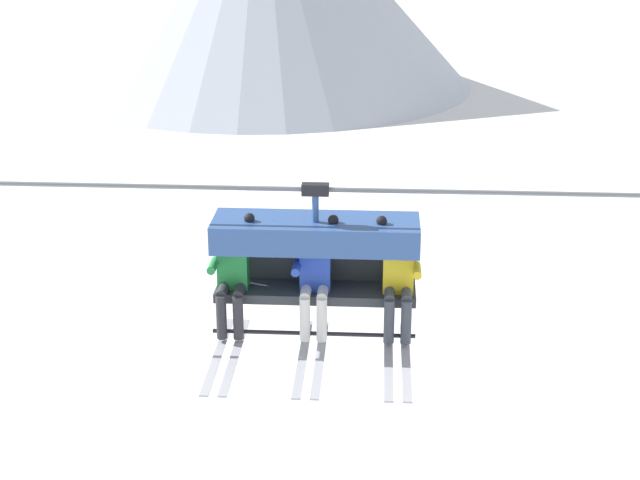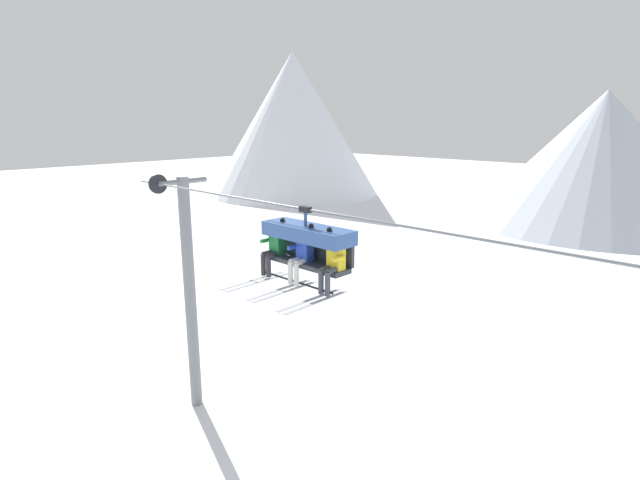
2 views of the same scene
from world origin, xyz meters
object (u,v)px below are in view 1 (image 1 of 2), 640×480
object	(u,v)px
chairlift_chair	(316,246)
skier_blue	(315,277)
skier_yellow	(398,279)
skier_green	(232,275)

from	to	relation	value
chairlift_chair	skier_blue	bearing A→B (deg)	-89.11
chairlift_chair	skier_yellow	bearing A→B (deg)	-13.86
skier_blue	skier_yellow	xyz separation A→B (m)	(0.87, 0.00, 0.00)
skier_green	skier_yellow	size ratio (longest dim) A/B	1.00
skier_blue	skier_yellow	world-z (taller)	same
chairlift_chair	skier_blue	xyz separation A→B (m)	(0.00, -0.21, -0.26)
skier_green	chairlift_chair	bearing A→B (deg)	13.86
chairlift_chair	skier_yellow	xyz separation A→B (m)	(0.87, -0.21, -0.26)
skier_blue	skier_yellow	size ratio (longest dim) A/B	1.00
skier_green	skier_yellow	xyz separation A→B (m)	(1.74, 0.00, 0.00)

